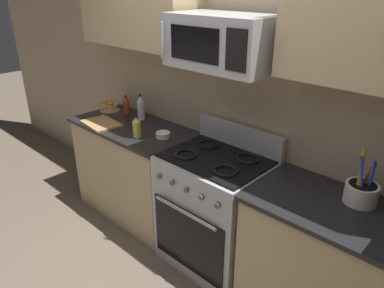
{
  "coord_description": "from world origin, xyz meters",
  "views": [
    {
      "loc": [
        1.49,
        -1.14,
        2.08
      ],
      "look_at": [
        -0.13,
        0.57,
        1.03
      ],
      "focal_mm": 34.19,
      "sensor_mm": 36.0,
      "label": 1
    }
  ],
  "objects_px": {
    "utensil_crock": "(361,192)",
    "bottle_hot_sauce": "(126,106)",
    "cutting_board": "(101,123)",
    "prep_bowl": "(163,135)",
    "bottle_vinegar": "(141,108)",
    "bottle_oil": "(137,127)",
    "microwave": "(223,42)",
    "range_oven": "(215,210)",
    "fruit_basket": "(109,106)"
  },
  "relations": [
    {
      "from": "utensil_crock",
      "to": "bottle_hot_sauce",
      "type": "height_order",
      "value": "utensil_crock"
    },
    {
      "from": "bottle_vinegar",
      "to": "cutting_board",
      "type": "bearing_deg",
      "value": -115.62
    },
    {
      "from": "range_oven",
      "to": "microwave",
      "type": "distance_m",
      "value": 1.26
    },
    {
      "from": "microwave",
      "to": "bottle_vinegar",
      "type": "height_order",
      "value": "microwave"
    },
    {
      "from": "fruit_basket",
      "to": "bottle_vinegar",
      "type": "relative_size",
      "value": 0.88
    },
    {
      "from": "utensil_crock",
      "to": "fruit_basket",
      "type": "bearing_deg",
      "value": -179.36
    },
    {
      "from": "range_oven",
      "to": "bottle_hot_sauce",
      "type": "xyz_separation_m",
      "value": [
        -1.26,
        0.16,
        0.52
      ]
    },
    {
      "from": "bottle_hot_sauce",
      "to": "bottle_vinegar",
      "type": "height_order",
      "value": "bottle_vinegar"
    },
    {
      "from": "fruit_basket",
      "to": "bottle_hot_sauce",
      "type": "height_order",
      "value": "bottle_hot_sauce"
    },
    {
      "from": "microwave",
      "to": "bottle_oil",
      "type": "distance_m",
      "value": 1.05
    },
    {
      "from": "bottle_hot_sauce",
      "to": "bottle_vinegar",
      "type": "xyz_separation_m",
      "value": [
        0.22,
        0.0,
        0.03
      ]
    },
    {
      "from": "cutting_board",
      "to": "fruit_basket",
      "type": "bearing_deg",
      "value": 134.16
    },
    {
      "from": "fruit_basket",
      "to": "prep_bowl",
      "type": "relative_size",
      "value": 1.74
    },
    {
      "from": "bottle_oil",
      "to": "bottle_hot_sauce",
      "type": "xyz_separation_m",
      "value": [
        -0.52,
        0.29,
        -0.0
      ]
    },
    {
      "from": "bottle_oil",
      "to": "prep_bowl",
      "type": "height_order",
      "value": "bottle_oil"
    },
    {
      "from": "range_oven",
      "to": "fruit_basket",
      "type": "height_order",
      "value": "range_oven"
    },
    {
      "from": "fruit_basket",
      "to": "bottle_oil",
      "type": "xyz_separation_m",
      "value": [
        0.74,
        -0.25,
        0.04
      ]
    },
    {
      "from": "microwave",
      "to": "bottle_hot_sauce",
      "type": "bearing_deg",
      "value": 173.96
    },
    {
      "from": "cutting_board",
      "to": "utensil_crock",
      "type": "bearing_deg",
      "value": 8.16
    },
    {
      "from": "bottle_vinegar",
      "to": "microwave",
      "type": "bearing_deg",
      "value": -7.41
    },
    {
      "from": "microwave",
      "to": "cutting_board",
      "type": "relative_size",
      "value": 2.01
    },
    {
      "from": "bottle_oil",
      "to": "bottle_vinegar",
      "type": "height_order",
      "value": "bottle_vinegar"
    },
    {
      "from": "prep_bowl",
      "to": "fruit_basket",
      "type": "bearing_deg",
      "value": 173.37
    },
    {
      "from": "bottle_hot_sauce",
      "to": "cutting_board",
      "type": "bearing_deg",
      "value": -80.26
    },
    {
      "from": "range_oven",
      "to": "cutting_board",
      "type": "height_order",
      "value": "range_oven"
    },
    {
      "from": "bottle_hot_sauce",
      "to": "range_oven",
      "type": "bearing_deg",
      "value": -7.21
    },
    {
      "from": "cutting_board",
      "to": "prep_bowl",
      "type": "height_order",
      "value": "prep_bowl"
    },
    {
      "from": "bottle_vinegar",
      "to": "prep_bowl",
      "type": "height_order",
      "value": "bottle_vinegar"
    },
    {
      "from": "bottle_hot_sauce",
      "to": "prep_bowl",
      "type": "xyz_separation_m",
      "value": [
        0.68,
        -0.15,
        -0.06
      ]
    },
    {
      "from": "utensil_crock",
      "to": "bottle_vinegar",
      "type": "bearing_deg",
      "value": 179.35
    },
    {
      "from": "fruit_basket",
      "to": "cutting_board",
      "type": "distance_m",
      "value": 0.4
    },
    {
      "from": "bottle_vinegar",
      "to": "utensil_crock",
      "type": "bearing_deg",
      "value": -0.65
    },
    {
      "from": "bottle_hot_sauce",
      "to": "bottle_vinegar",
      "type": "relative_size",
      "value": 0.77
    },
    {
      "from": "microwave",
      "to": "bottle_vinegar",
      "type": "distance_m",
      "value": 1.27
    },
    {
      "from": "bottle_vinegar",
      "to": "prep_bowl",
      "type": "distance_m",
      "value": 0.5
    },
    {
      "from": "cutting_board",
      "to": "range_oven",
      "type": "bearing_deg",
      "value": 8.1
    },
    {
      "from": "prep_bowl",
      "to": "bottle_vinegar",
      "type": "bearing_deg",
      "value": 161.58
    },
    {
      "from": "cutting_board",
      "to": "bottle_vinegar",
      "type": "bearing_deg",
      "value": 64.38
    },
    {
      "from": "range_oven",
      "to": "cutting_board",
      "type": "bearing_deg",
      "value": -171.9
    },
    {
      "from": "microwave",
      "to": "cutting_board",
      "type": "distance_m",
      "value": 1.47
    },
    {
      "from": "range_oven",
      "to": "bottle_hot_sauce",
      "type": "distance_m",
      "value": 1.37
    },
    {
      "from": "range_oven",
      "to": "fruit_basket",
      "type": "xyz_separation_m",
      "value": [
        -1.48,
        0.11,
        0.48
      ]
    },
    {
      "from": "bottle_vinegar",
      "to": "prep_bowl",
      "type": "xyz_separation_m",
      "value": [
        0.46,
        -0.15,
        -0.08
      ]
    },
    {
      "from": "range_oven",
      "to": "prep_bowl",
      "type": "distance_m",
      "value": 0.74
    },
    {
      "from": "microwave",
      "to": "bottle_hot_sauce",
      "type": "distance_m",
      "value": 1.47
    },
    {
      "from": "utensil_crock",
      "to": "bottle_hot_sauce",
      "type": "relative_size",
      "value": 1.78
    },
    {
      "from": "cutting_board",
      "to": "bottle_vinegar",
      "type": "xyz_separation_m",
      "value": [
        0.16,
        0.33,
        0.1
      ]
    },
    {
      "from": "bottle_oil",
      "to": "bottle_vinegar",
      "type": "distance_m",
      "value": 0.43
    },
    {
      "from": "cutting_board",
      "to": "bottle_oil",
      "type": "bearing_deg",
      "value": 4.55
    },
    {
      "from": "bottle_vinegar",
      "to": "prep_bowl",
      "type": "bearing_deg",
      "value": -18.42
    }
  ]
}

